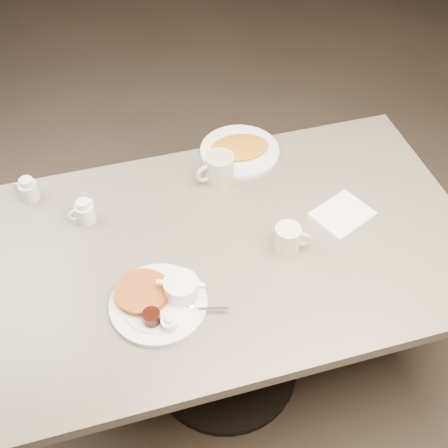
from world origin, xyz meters
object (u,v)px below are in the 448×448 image
object	(u,v)px
diner_table	(226,279)
coffee_mug_near	(288,239)
main_plate	(160,298)
creamer_right	(28,190)
coffee_mug_far	(219,169)
creamer_left	(85,212)
hash_plate	(240,150)

from	to	relation	value
diner_table	coffee_mug_near	world-z (taller)	coffee_mug_near
main_plate	creamer_right	xyz separation A→B (m)	(-0.32, 0.52, 0.01)
diner_table	coffee_mug_near	size ratio (longest dim) A/B	12.90
coffee_mug_far	creamer_right	world-z (taller)	coffee_mug_far
diner_table	coffee_mug_near	bearing A→B (deg)	-21.59
diner_table	coffee_mug_far	xyz separation A→B (m)	(0.06, 0.28, 0.22)
diner_table	creamer_left	size ratio (longest dim) A/B	16.99
coffee_mug_near	diner_table	bearing A→B (deg)	158.41
coffee_mug_near	coffee_mug_far	bearing A→B (deg)	108.40
hash_plate	coffee_mug_near	bearing A→B (deg)	-89.07
coffee_mug_far	coffee_mug_near	bearing A→B (deg)	-71.60
coffee_mug_near	creamer_left	xyz separation A→B (m)	(-0.56, 0.28, -0.01)
diner_table	hash_plate	xyz separation A→B (m)	(0.16, 0.39, 0.18)
coffee_mug_near	creamer_right	xyz separation A→B (m)	(-0.72, 0.43, -0.01)
main_plate	creamer_right	size ratio (longest dim) A/B	4.35
coffee_mug_near	coffee_mug_far	distance (m)	0.36
creamer_right	hash_plate	world-z (taller)	creamer_right
coffee_mug_near	coffee_mug_far	world-z (taller)	coffee_mug_far
diner_table	coffee_mug_far	size ratio (longest dim) A/B	10.50
coffee_mug_far	creamer_right	bearing A→B (deg)	171.97
coffee_mug_far	creamer_left	xyz separation A→B (m)	(-0.44, -0.06, -0.01)
diner_table	coffee_mug_near	xyz separation A→B (m)	(0.17, -0.07, 0.22)
creamer_left	creamer_right	size ratio (longest dim) A/B	1.09
coffee_mug_far	creamer_right	distance (m)	0.61
creamer_left	creamer_right	world-z (taller)	same
creamer_right	hash_plate	bearing A→B (deg)	2.23
main_plate	creamer_left	size ratio (longest dim) A/B	3.99
creamer_right	hash_plate	xyz separation A→B (m)	(0.71, 0.03, -0.02)
creamer_left	creamer_right	distance (m)	0.22
coffee_mug_far	creamer_right	xyz separation A→B (m)	(-0.60, 0.09, -0.01)
coffee_mug_far	creamer_left	bearing A→B (deg)	-172.14
creamer_left	creamer_right	bearing A→B (deg)	137.59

